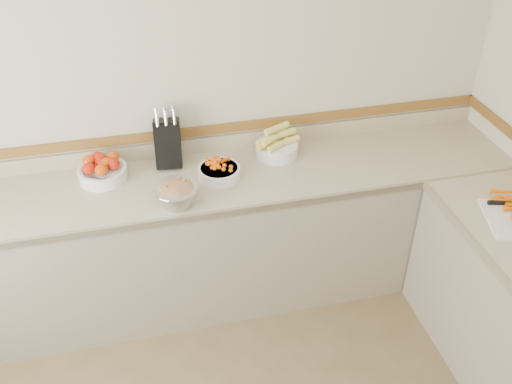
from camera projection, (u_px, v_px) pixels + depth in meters
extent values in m
plane|color=beige|center=(172.00, 95.00, 3.32)|extent=(4.00, 0.00, 4.00)
cube|color=tan|center=(184.00, 185.00, 3.31)|extent=(4.00, 0.65, 0.04)
cube|color=gray|center=(190.00, 244.00, 3.57)|extent=(4.00, 0.63, 0.86)
cube|color=#87765A|center=(192.00, 218.00, 3.06)|extent=(4.00, 0.02, 0.04)
cube|color=tan|center=(177.00, 148.00, 3.51)|extent=(4.00, 0.02, 0.10)
cube|color=brown|center=(175.00, 134.00, 3.45)|extent=(4.00, 0.02, 0.06)
cube|color=black|center=(168.00, 143.00, 3.38)|extent=(0.18, 0.20, 0.31)
cylinder|color=silver|center=(157.00, 120.00, 3.24)|extent=(0.02, 0.04, 0.08)
cylinder|color=silver|center=(166.00, 119.00, 3.25)|extent=(0.02, 0.04, 0.08)
cylinder|color=silver|center=(174.00, 118.00, 3.26)|extent=(0.02, 0.04, 0.08)
cylinder|color=silver|center=(157.00, 117.00, 3.26)|extent=(0.02, 0.04, 0.08)
cylinder|color=silver|center=(165.00, 116.00, 3.27)|extent=(0.02, 0.04, 0.08)
cylinder|color=silver|center=(174.00, 115.00, 3.28)|extent=(0.02, 0.04, 0.08)
cylinder|color=silver|center=(156.00, 115.00, 3.29)|extent=(0.02, 0.04, 0.08)
cylinder|color=silver|center=(165.00, 114.00, 3.30)|extent=(0.02, 0.04, 0.08)
cylinder|color=silver|center=(173.00, 113.00, 3.31)|extent=(0.02, 0.04, 0.08)
cylinder|color=white|center=(103.00, 173.00, 3.31)|extent=(0.28, 0.28, 0.07)
torus|color=white|center=(102.00, 169.00, 3.29)|extent=(0.28, 0.28, 0.01)
cylinder|color=white|center=(102.00, 169.00, 3.29)|extent=(0.25, 0.25, 0.01)
ellipsoid|color=red|center=(88.00, 168.00, 3.22)|extent=(0.07, 0.07, 0.06)
ellipsoid|color=#D54107|center=(101.00, 170.00, 3.21)|extent=(0.07, 0.07, 0.06)
ellipsoid|color=red|center=(114.00, 164.00, 3.26)|extent=(0.07, 0.07, 0.06)
ellipsoid|color=#D54107|center=(88.00, 161.00, 3.29)|extent=(0.07, 0.07, 0.06)
ellipsoid|color=red|center=(101.00, 162.00, 3.28)|extent=(0.07, 0.07, 0.06)
ellipsoid|color=#D54107|center=(113.00, 157.00, 3.32)|extent=(0.07, 0.07, 0.06)
ellipsoid|color=red|center=(97.00, 157.00, 3.32)|extent=(0.07, 0.07, 0.06)
ellipsoid|color=#D54107|center=(107.00, 163.00, 3.27)|extent=(0.07, 0.07, 0.06)
ellipsoid|color=red|center=(101.00, 159.00, 3.30)|extent=(0.07, 0.07, 0.06)
cylinder|color=white|center=(219.00, 172.00, 3.32)|extent=(0.25, 0.25, 0.06)
torus|color=white|center=(219.00, 168.00, 3.31)|extent=(0.25, 0.25, 0.01)
cylinder|color=white|center=(219.00, 168.00, 3.31)|extent=(0.22, 0.22, 0.01)
sphere|color=#DC5107|center=(218.00, 158.00, 3.31)|extent=(0.03, 0.03, 0.03)
sphere|color=#DC5107|center=(214.00, 171.00, 3.24)|extent=(0.03, 0.03, 0.03)
sphere|color=#DC5107|center=(227.00, 165.00, 3.27)|extent=(0.03, 0.03, 0.03)
sphere|color=#DC5107|center=(212.00, 167.00, 3.25)|extent=(0.03, 0.03, 0.03)
sphere|color=#DC5107|center=(231.00, 167.00, 3.27)|extent=(0.03, 0.03, 0.03)
sphere|color=#DC5107|center=(215.00, 160.00, 3.29)|extent=(0.03, 0.03, 0.03)
sphere|color=#DC5107|center=(212.00, 164.00, 3.26)|extent=(0.03, 0.03, 0.03)
sphere|color=#DC5107|center=(217.00, 160.00, 3.28)|extent=(0.03, 0.03, 0.03)
sphere|color=#DC5107|center=(214.00, 163.00, 3.27)|extent=(0.03, 0.03, 0.03)
sphere|color=#DC5107|center=(221.00, 158.00, 3.29)|extent=(0.03, 0.03, 0.03)
sphere|color=#DC5107|center=(214.00, 163.00, 3.26)|extent=(0.03, 0.03, 0.03)
sphere|color=#DC5107|center=(213.00, 164.00, 3.28)|extent=(0.03, 0.03, 0.03)
sphere|color=#DC5107|center=(215.00, 165.00, 3.25)|extent=(0.03, 0.03, 0.03)
sphere|color=#DC5107|center=(224.00, 161.00, 3.28)|extent=(0.03, 0.03, 0.03)
sphere|color=#DC5107|center=(219.00, 159.00, 3.27)|extent=(0.03, 0.03, 0.03)
sphere|color=#DC5107|center=(222.00, 159.00, 3.29)|extent=(0.03, 0.03, 0.03)
sphere|color=#DC5107|center=(218.00, 165.00, 3.25)|extent=(0.03, 0.03, 0.03)
sphere|color=#DC5107|center=(222.00, 158.00, 3.32)|extent=(0.03, 0.03, 0.03)
sphere|color=#DC5107|center=(218.00, 159.00, 3.27)|extent=(0.03, 0.03, 0.03)
sphere|color=#DC5107|center=(227.00, 163.00, 3.29)|extent=(0.03, 0.03, 0.03)
sphere|color=#DC5107|center=(218.00, 159.00, 3.30)|extent=(0.03, 0.03, 0.03)
sphere|color=#DC5107|center=(226.00, 170.00, 3.24)|extent=(0.03, 0.03, 0.03)
sphere|color=#DC5107|center=(223.00, 164.00, 3.27)|extent=(0.03, 0.03, 0.03)
sphere|color=#DC5107|center=(230.00, 162.00, 3.32)|extent=(0.03, 0.03, 0.03)
sphere|color=#DC5107|center=(207.00, 164.00, 3.30)|extent=(0.03, 0.03, 0.03)
sphere|color=#DC5107|center=(222.00, 158.00, 3.34)|extent=(0.03, 0.03, 0.03)
sphere|color=#DC5107|center=(223.00, 161.00, 3.29)|extent=(0.03, 0.03, 0.03)
sphere|color=#DC5107|center=(205.00, 163.00, 3.31)|extent=(0.03, 0.03, 0.03)
sphere|color=#DC5107|center=(216.00, 161.00, 3.27)|extent=(0.03, 0.03, 0.03)
sphere|color=#DC5107|center=(216.00, 165.00, 3.26)|extent=(0.03, 0.03, 0.03)
sphere|color=#DC5107|center=(230.00, 166.00, 3.27)|extent=(0.03, 0.03, 0.03)
sphere|color=#DC5107|center=(220.00, 160.00, 3.29)|extent=(0.03, 0.03, 0.03)
sphere|color=#DC5107|center=(212.00, 168.00, 3.26)|extent=(0.03, 0.03, 0.03)
sphere|color=#DC5107|center=(219.00, 160.00, 3.28)|extent=(0.03, 0.03, 0.03)
sphere|color=#DC5107|center=(214.00, 166.00, 3.25)|extent=(0.03, 0.03, 0.03)
sphere|color=#DC5107|center=(212.00, 161.00, 3.30)|extent=(0.03, 0.03, 0.03)
cylinder|color=white|center=(277.00, 149.00, 3.52)|extent=(0.26, 0.26, 0.08)
torus|color=white|center=(277.00, 145.00, 3.50)|extent=(0.26, 0.26, 0.01)
cylinder|color=#E9DE61|center=(269.00, 144.00, 3.46)|extent=(0.17, 0.11, 0.04)
cylinder|color=#E9DE61|center=(279.00, 145.00, 3.46)|extent=(0.17, 0.13, 0.04)
cylinder|color=#E9DE61|center=(286.00, 141.00, 3.49)|extent=(0.18, 0.09, 0.04)
cylinder|color=#E9DE61|center=(268.00, 139.00, 3.51)|extent=(0.17, 0.12, 0.04)
cylinder|color=#E9DE61|center=(280.00, 137.00, 3.53)|extent=(0.18, 0.08, 0.04)
cylinder|color=#E9DE61|center=(274.00, 136.00, 3.46)|extent=(0.17, 0.12, 0.04)
cylinder|color=#E9DE61|center=(283.00, 134.00, 3.48)|extent=(0.18, 0.10, 0.04)
cylinder|color=#E9DE61|center=(277.00, 128.00, 3.47)|extent=(0.17, 0.11, 0.04)
cylinder|color=#E9DE61|center=(273.00, 139.00, 3.44)|extent=(0.17, 0.13, 0.04)
cylinder|color=#B2B2BA|center=(177.00, 196.00, 3.09)|extent=(0.25, 0.25, 0.12)
torus|color=#B2B2BA|center=(176.00, 188.00, 3.06)|extent=(0.25, 0.25, 0.01)
ellipsoid|color=#B51426|center=(177.00, 189.00, 3.06)|extent=(0.20, 0.20, 0.07)
cube|color=#B51426|center=(179.00, 183.00, 3.09)|extent=(0.02, 0.02, 0.02)
cube|color=#87BB5A|center=(166.00, 187.00, 3.03)|extent=(0.02, 0.02, 0.02)
cube|color=#B51426|center=(181.00, 194.00, 3.00)|extent=(0.02, 0.02, 0.02)
cube|color=#87BB5A|center=(175.00, 182.00, 3.08)|extent=(0.02, 0.02, 0.02)
cube|color=#B51426|center=(184.00, 181.00, 3.08)|extent=(0.02, 0.02, 0.02)
cube|color=#87BB5A|center=(177.00, 188.00, 3.03)|extent=(0.02, 0.02, 0.02)
cube|color=#B51426|center=(178.00, 185.00, 3.05)|extent=(0.02, 0.02, 0.02)
cube|color=#87BB5A|center=(175.00, 187.00, 3.04)|extent=(0.02, 0.02, 0.02)
cube|color=#B51426|center=(178.00, 189.00, 3.02)|extent=(0.02, 0.02, 0.02)
cube|color=#87BB5A|center=(178.00, 191.00, 3.01)|extent=(0.02, 0.02, 0.02)
cube|color=#B51426|center=(179.00, 178.00, 3.10)|extent=(0.02, 0.02, 0.02)
cube|color=#87BB5A|center=(179.00, 184.00, 3.07)|extent=(0.02, 0.02, 0.02)
cube|color=#B51426|center=(188.00, 181.00, 3.09)|extent=(0.02, 0.02, 0.02)
cube|color=#87BB5A|center=(171.00, 187.00, 3.05)|extent=(0.02, 0.02, 0.02)
cone|color=#DC6307|center=(510.00, 198.00, 3.13)|extent=(0.17, 0.07, 0.03)
cone|color=#DC6307|center=(509.00, 192.00, 3.14)|extent=(0.17, 0.07, 0.03)
cube|color=black|center=(497.00, 203.00, 3.10)|extent=(0.10, 0.05, 0.02)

